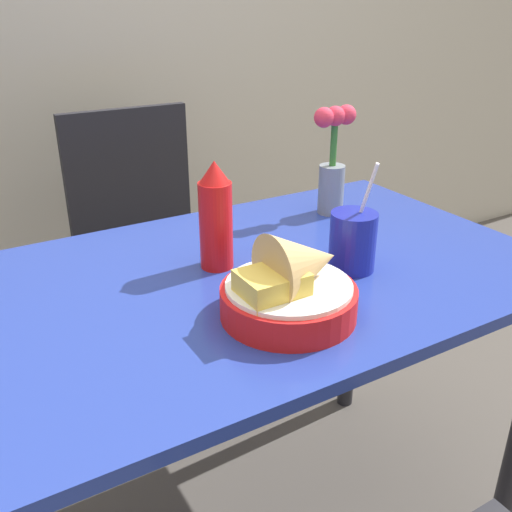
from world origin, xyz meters
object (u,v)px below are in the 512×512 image
Objects in this scene: chair_far_window at (143,234)px; food_basket at (293,286)px; flower_vase at (333,161)px; ketchup_bottle at (216,217)px; drink_cup at (353,243)px.

chair_far_window is 4.03× the size of food_basket.
food_basket is 0.52m from flower_vase.
flower_vase is (0.36, 0.37, 0.08)m from food_basket.
ketchup_bottle is (-0.02, 0.23, 0.05)m from food_basket.
food_basket is at bearing -134.39° from flower_vase.
food_basket is at bearing -84.31° from ketchup_bottle.
drink_cup is at bearing -33.08° from ketchup_bottle.
flower_vase is (0.38, 0.13, 0.03)m from ketchup_bottle.
chair_far_window is 0.72m from flower_vase.
flower_vase is at bearing 60.06° from drink_cup.
flower_vase reaches higher than food_basket.
chair_far_window is 0.97m from food_basket.
flower_vase is at bearing -62.61° from chair_far_window.
drink_cup reaches higher than food_basket.
chair_far_window is at bearing 117.39° from flower_vase.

